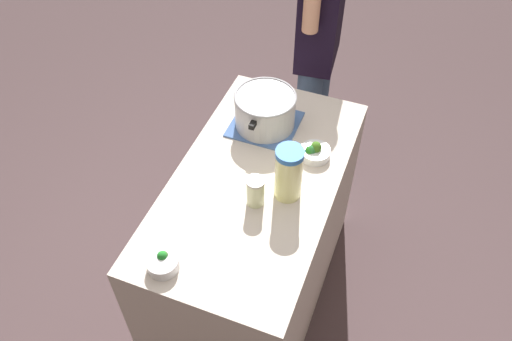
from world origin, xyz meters
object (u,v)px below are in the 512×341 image
at_px(cooking_pot, 265,110).
at_px(broccoli_bowl_front, 163,263).
at_px(lemonade_pitcher, 289,173).
at_px(broccoli_bowl_center, 315,152).
at_px(person_cook, 318,51).
at_px(mason_jar, 255,191).

relative_size(cooking_pot, broccoli_bowl_front, 2.96).
relative_size(lemonade_pitcher, broccoli_bowl_center, 1.88).
relative_size(broccoli_bowl_front, person_cook, 0.07).
height_order(lemonade_pitcher, person_cook, person_cook).
height_order(mason_jar, broccoli_bowl_front, mason_jar).
relative_size(lemonade_pitcher, person_cook, 0.15).
height_order(lemonade_pitcher, broccoli_bowl_front, lemonade_pitcher).
relative_size(broccoli_bowl_center, person_cook, 0.08).
relative_size(lemonade_pitcher, broccoli_bowl_front, 2.11).
height_order(cooking_pot, lemonade_pitcher, lemonade_pitcher).
distance_m(lemonade_pitcher, broccoli_bowl_front, 0.59).
xyz_separation_m(mason_jar, broccoli_bowl_front, (-0.41, 0.21, -0.04)).
bearing_deg(broccoli_bowl_center, lemonade_pitcher, 170.35).
height_order(cooking_pot, broccoli_bowl_front, cooking_pot).
distance_m(lemonade_pitcher, broccoli_bowl_center, 0.27).
xyz_separation_m(lemonade_pitcher, mason_jar, (-0.09, 0.11, -0.06)).
bearing_deg(mason_jar, person_cook, 3.21).
bearing_deg(lemonade_pitcher, cooking_pot, 32.91).
xyz_separation_m(cooking_pot, mason_jar, (-0.45, -0.13, -0.03)).
xyz_separation_m(mason_jar, broccoli_bowl_center, (0.34, -0.15, -0.04)).
xyz_separation_m(mason_jar, person_cook, (1.10, 0.06, -0.06)).
height_order(mason_jar, person_cook, person_cook).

